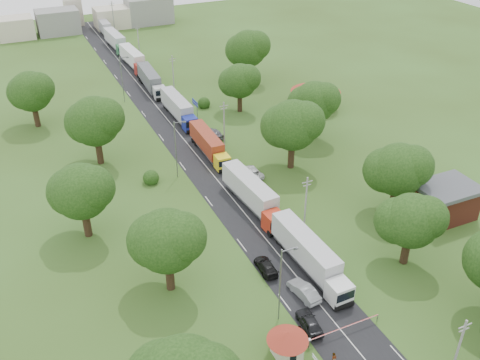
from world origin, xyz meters
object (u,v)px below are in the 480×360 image
truck_0 (310,254)px  car_lane_mid (304,291)px  pedestrian_near (334,360)px  guard_booth (288,341)px  info_sign (195,105)px  car_lane_front (309,322)px  boom_barrier (334,332)px

truck_0 → car_lane_mid: bearing=-127.5°
car_lane_mid → pedestrian_near: (-2.50, -10.20, 0.11)m
guard_booth → info_sign: size_ratio=1.07×
truck_0 → car_lane_front: 10.18m
boom_barrier → info_sign: bearing=83.8°
guard_booth → car_lane_front: size_ratio=0.97×
truck_0 → car_lane_front: bearing=-120.6°
boom_barrier → truck_0: truck_0 is taller
truck_0 → car_lane_mid: size_ratio=3.23×
truck_0 → info_sign: bearing=86.4°
info_sign → boom_barrier: bearing=-96.2°
car_lane_mid → car_lane_front: bearing=59.8°
pedestrian_near → car_lane_front: bearing=67.6°
truck_0 → car_lane_front: (-5.13, -8.66, -1.54)m
boom_barrier → car_lane_mid: 7.01m
pedestrian_near → boom_barrier: bearing=38.9°
car_lane_mid → truck_0: bearing=-134.1°
info_sign → pedestrian_near: (-8.70, -63.20, -2.09)m
guard_booth → car_lane_front: guard_booth is taller
boom_barrier → truck_0: 11.70m
boom_barrier → guard_booth: size_ratio=2.10×
info_sign → car_lane_mid: (-6.20, -53.00, -2.20)m
guard_booth → info_sign: info_sign is taller
car_lane_front → pedestrian_near: bearing=91.7°
truck_0 → car_lane_mid: (-3.13, -4.08, -1.51)m
info_sign → truck_0: 49.03m
info_sign → car_lane_mid: 53.41m
pedestrian_near → car_lane_mid: bearing=58.9°
guard_booth → car_lane_front: (4.20, 2.42, -1.39)m
boom_barrier → info_sign: size_ratio=2.25×
boom_barrier → info_sign: (6.56, 60.00, 2.11)m
info_sign → guard_booth: bearing=-101.7°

